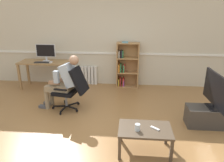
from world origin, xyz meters
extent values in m
plane|color=olive|center=(0.00, 0.00, 0.00)|extent=(18.00, 18.00, 0.00)
cube|color=beige|center=(0.00, 2.65, 1.35)|extent=(12.00, 0.10, 2.70)
cube|color=white|center=(0.00, 2.58, 0.92)|extent=(12.00, 0.03, 0.05)
cube|color=#9E7547|center=(-2.48, 1.90, 0.36)|extent=(0.06, 0.06, 0.72)
cube|color=#9E7547|center=(-1.22, 1.90, 0.36)|extent=(0.06, 0.06, 0.72)
cube|color=#9E7547|center=(-1.22, 2.40, 0.36)|extent=(0.06, 0.06, 0.72)
cube|color=#9E7547|center=(-2.48, 2.40, 0.36)|extent=(0.06, 0.06, 0.72)
cube|color=#9E7547|center=(-1.85, 2.15, 0.74)|extent=(1.33, 0.57, 0.04)
cube|color=silver|center=(-1.80, 2.21, 0.76)|extent=(0.18, 0.14, 0.01)
cube|color=silver|center=(-1.80, 2.23, 0.82)|extent=(0.04, 0.02, 0.10)
cube|color=silver|center=(-1.80, 2.23, 1.04)|extent=(0.55, 0.02, 0.35)
cube|color=black|center=(-1.80, 2.22, 1.04)|extent=(0.50, 0.00, 0.32)
cube|color=black|center=(-1.84, 2.01, 0.77)|extent=(0.40, 0.12, 0.02)
cube|color=white|center=(-1.60, 2.03, 0.77)|extent=(0.06, 0.10, 0.03)
cube|color=#AD7F4C|center=(0.15, 2.42, 0.63)|extent=(0.03, 0.28, 1.26)
cube|color=#AD7F4C|center=(0.73, 2.42, 0.63)|extent=(0.03, 0.28, 1.26)
cube|color=#AD7F4C|center=(0.44, 2.56, 0.63)|extent=(0.58, 0.02, 1.26)
cube|color=#AD7F4C|center=(0.44, 2.42, 0.01)|extent=(0.55, 0.28, 0.03)
cube|color=#AD7F4C|center=(0.44, 2.42, 0.43)|extent=(0.55, 0.28, 0.03)
cube|color=#AD7F4C|center=(0.44, 2.42, 0.84)|extent=(0.55, 0.28, 0.03)
cube|color=#AD7F4C|center=(0.44, 2.42, 1.25)|extent=(0.55, 0.28, 0.03)
cube|color=gold|center=(0.20, 2.42, 0.13)|extent=(0.03, 0.19, 0.20)
cube|color=orange|center=(0.20, 2.41, 0.55)|extent=(0.05, 0.19, 0.21)
cube|color=beige|center=(0.20, 2.43, 0.94)|extent=(0.04, 0.19, 0.18)
cube|color=red|center=(0.25, 2.41, 0.14)|extent=(0.02, 0.19, 0.23)
cube|color=#38844C|center=(0.26, 2.40, 0.56)|extent=(0.03, 0.19, 0.24)
cube|color=black|center=(0.27, 2.40, 0.95)|extent=(0.04, 0.19, 0.20)
cube|color=red|center=(0.33, 2.43, 0.14)|extent=(0.04, 0.19, 0.22)
cube|color=#38844C|center=(0.34, 2.42, 0.54)|extent=(0.04, 0.19, 0.20)
cube|color=#38844C|center=(0.31, 2.43, 0.94)|extent=(0.03, 0.19, 0.19)
cube|color=#89428E|center=(0.35, 2.42, 0.10)|extent=(0.03, 0.19, 0.15)
cube|color=red|center=(0.35, 2.42, 0.54)|extent=(0.03, 0.19, 0.21)
cube|color=#6699A3|center=(0.36, 2.40, 1.27)|extent=(0.16, 0.22, 0.02)
cube|color=white|center=(-1.16, 2.54, 0.27)|extent=(0.07, 0.08, 0.54)
cube|color=white|center=(-1.06, 2.54, 0.27)|extent=(0.07, 0.08, 0.54)
cube|color=white|center=(-0.97, 2.54, 0.27)|extent=(0.07, 0.08, 0.54)
cube|color=white|center=(-0.87, 2.54, 0.27)|extent=(0.07, 0.08, 0.54)
cube|color=white|center=(-0.78, 2.54, 0.27)|extent=(0.07, 0.08, 0.54)
cube|color=white|center=(-0.68, 2.54, 0.27)|extent=(0.07, 0.08, 0.54)
cube|color=white|center=(-0.58, 2.54, 0.27)|extent=(0.07, 0.08, 0.54)
cube|color=white|center=(-0.49, 2.54, 0.27)|extent=(0.07, 0.08, 0.54)
cube|color=black|center=(-0.90, 0.73, 0.07)|extent=(0.08, 0.30, 0.02)
cylinder|color=black|center=(-0.92, 0.58, 0.03)|extent=(0.03, 0.06, 0.06)
cube|color=black|center=(-0.74, 0.81, 0.07)|extent=(0.28, 0.17, 0.02)
cylinder|color=black|center=(-0.61, 0.74, 0.03)|extent=(0.06, 0.05, 0.06)
cube|color=black|center=(-0.77, 0.99, 0.07)|extent=(0.24, 0.24, 0.02)
cylinder|color=black|center=(-0.66, 1.09, 0.03)|extent=(0.06, 0.05, 0.06)
cube|color=black|center=(-0.94, 1.01, 0.07)|extent=(0.17, 0.28, 0.02)
cylinder|color=black|center=(-1.01, 1.15, 0.03)|extent=(0.04, 0.06, 0.06)
cube|color=black|center=(-1.02, 0.86, 0.07)|extent=(0.30, 0.08, 0.02)
cylinder|color=black|center=(-1.17, 0.84, 0.03)|extent=(0.06, 0.03, 0.06)
cylinder|color=gray|center=(-0.87, 0.88, 0.23)|extent=(0.05, 0.05, 0.30)
cube|color=black|center=(-0.87, 0.88, 0.41)|extent=(0.53, 0.53, 0.07)
cube|color=black|center=(-0.54, 0.82, 0.70)|extent=(0.35, 0.48, 0.54)
cube|color=black|center=(-0.81, 1.13, 0.56)|extent=(0.28, 0.09, 0.03)
cube|color=black|center=(-0.90, 0.62, 0.56)|extent=(0.28, 0.09, 0.03)
cube|color=#937F60|center=(-0.87, 0.88, 0.52)|extent=(0.31, 0.38, 0.14)
cube|color=#A3B2C1|center=(-0.75, 0.86, 0.81)|extent=(0.41, 0.39, 0.52)
sphere|color=#A87A5B|center=(-0.63, 0.84, 1.13)|extent=(0.20, 0.20, 0.20)
cube|color=white|center=(-1.15, 0.93, 0.62)|extent=(0.15, 0.06, 0.02)
cube|color=#937F60|center=(-1.06, 1.01, 0.49)|extent=(0.43, 0.20, 0.13)
cylinder|color=#937F60|center=(-1.27, 1.05, 0.23)|extent=(0.10, 0.10, 0.46)
cube|color=#4C4C51|center=(-1.37, 1.06, 0.03)|extent=(0.23, 0.12, 0.06)
cube|color=#937F60|center=(-1.10, 0.82, 0.49)|extent=(0.43, 0.20, 0.13)
cylinder|color=#937F60|center=(-1.30, 0.85, 0.23)|extent=(0.10, 0.10, 0.46)
cube|color=#4C4C51|center=(-1.40, 0.87, 0.03)|extent=(0.23, 0.12, 0.06)
cube|color=#A3B2C1|center=(-0.95, 1.05, 0.79)|extent=(0.11, 0.10, 0.26)
cube|color=#A87A5B|center=(-1.05, 1.01, 0.64)|extent=(0.25, 0.11, 0.07)
cube|color=#A3B2C1|center=(-1.00, 0.74, 0.79)|extent=(0.11, 0.10, 0.26)
cube|color=#A87A5B|center=(-1.09, 0.82, 0.64)|extent=(0.25, 0.11, 0.07)
cube|color=#3D3833|center=(2.08, 0.43, 0.19)|extent=(0.92, 0.38, 0.38)
cube|color=black|center=(2.08, 0.43, 0.39)|extent=(0.21, 0.33, 0.02)
cylinder|color=black|center=(2.08, 0.43, 0.43)|extent=(0.04, 0.04, 0.05)
cube|color=black|center=(2.08, 0.43, 0.74)|extent=(0.09, 0.98, 0.58)
cube|color=white|center=(2.10, 0.43, 0.74)|extent=(0.05, 0.92, 0.53)
cube|color=#4C3D2D|center=(0.40, -0.68, 0.19)|extent=(0.04, 0.04, 0.38)
cube|color=#4C3D2D|center=(1.15, -0.68, 0.19)|extent=(0.04, 0.04, 0.38)
cube|color=#4C3D2D|center=(1.15, -0.22, 0.19)|extent=(0.04, 0.04, 0.38)
cube|color=#4C3D2D|center=(0.40, -0.22, 0.19)|extent=(0.04, 0.04, 0.38)
cube|color=#4C3D2D|center=(0.77, -0.45, 0.39)|extent=(0.81, 0.52, 0.03)
cylinder|color=silver|center=(0.66, -0.52, 0.46)|extent=(0.08, 0.08, 0.10)
cube|color=white|center=(0.92, -0.45, 0.42)|extent=(0.14, 0.12, 0.02)
camera|label=1|loc=(0.53, -3.25, 2.13)|focal=33.54mm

